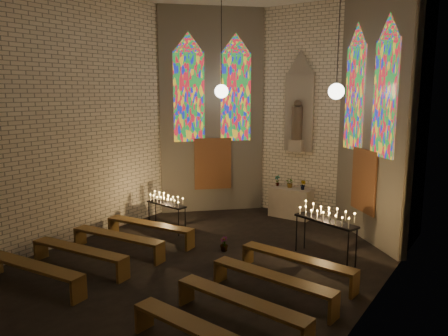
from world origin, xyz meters
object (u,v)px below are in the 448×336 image
Objects in this scene: altar at (291,203)px; votive_stand_left at (166,202)px; votive_stand_right at (326,217)px; aisle_flower_pot at (224,244)px.

votive_stand_left is at bearing -126.15° from altar.
votive_stand_right is at bearing 12.84° from votive_stand_left.
aisle_flower_pot is 0.22× the size of votive_stand_right.
votive_stand_right is (2.43, 0.96, 0.90)m from aisle_flower_pot.
altar is 3.91m from aisle_flower_pot.
altar is 4.27m from votive_stand_left.
aisle_flower_pot is 2.76m from votive_stand_right.
altar is 3.60× the size of aisle_flower_pot.
votive_stand_right is at bearing 21.62° from aisle_flower_pot.
votive_stand_left is at bearing -156.20° from votive_stand_right.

